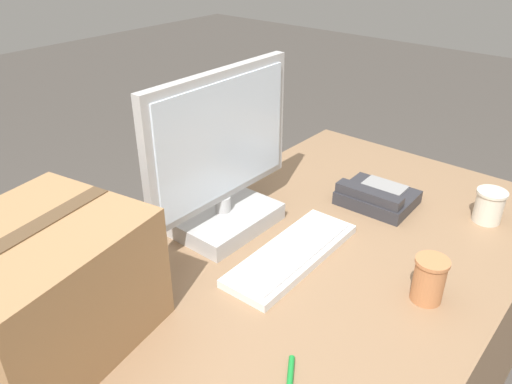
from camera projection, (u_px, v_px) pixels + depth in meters
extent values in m
cube|color=#B7B7B7|center=(223.00, 218.00, 1.40)|extent=(0.28, 0.22, 0.05)
cylinder|color=#B2B2B2|center=(223.00, 204.00, 1.38)|extent=(0.04, 0.04, 0.04)
cube|color=#B2B2B2|center=(220.00, 138.00, 1.29)|extent=(0.50, 0.03, 0.35)
cube|color=silver|center=(225.00, 139.00, 1.28)|extent=(0.45, 0.01, 0.31)
cube|color=silver|center=(292.00, 254.00, 1.27)|extent=(0.42, 0.15, 0.02)
cube|color=silver|center=(292.00, 250.00, 1.27)|extent=(0.38, 0.12, 0.01)
cube|color=#2D2D33|center=(377.00, 197.00, 1.51)|extent=(0.18, 0.22, 0.04)
cube|color=#2D2D33|center=(369.00, 195.00, 1.45)|extent=(0.05, 0.20, 0.03)
cube|color=gray|center=(382.00, 187.00, 1.52)|extent=(0.10, 0.13, 0.01)
cylinder|color=#BC7547|center=(429.00, 281.00, 1.12)|extent=(0.07, 0.07, 0.10)
cylinder|color=#BC7547|center=(433.00, 262.00, 1.09)|extent=(0.08, 0.08, 0.01)
cylinder|color=beige|center=(489.00, 207.00, 1.41)|extent=(0.08, 0.08, 0.09)
cylinder|color=beige|center=(493.00, 192.00, 1.39)|extent=(0.08, 0.08, 0.01)
cube|color=#9E754C|center=(41.00, 289.00, 0.97)|extent=(0.43, 0.39, 0.26)
cube|color=brown|center=(26.00, 232.00, 0.91)|extent=(0.37, 0.11, 0.00)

